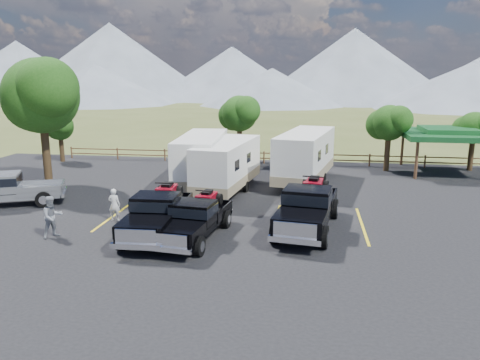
# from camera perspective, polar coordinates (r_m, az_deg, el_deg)

# --- Properties ---
(ground) EXTENTS (320.00, 320.00, 0.00)m
(ground) POSITION_cam_1_polar(r_m,az_deg,el_deg) (18.89, -2.62, -8.59)
(ground) COLOR #455222
(ground) RESTS_ON ground
(asphalt_lot) EXTENTS (44.00, 34.00, 0.04)m
(asphalt_lot) POSITION_cam_1_polar(r_m,az_deg,el_deg) (21.66, -1.10, -5.67)
(asphalt_lot) COLOR black
(asphalt_lot) RESTS_ON ground
(stall_lines) EXTENTS (12.12, 5.50, 0.01)m
(stall_lines) POSITION_cam_1_polar(r_m,az_deg,el_deg) (22.59, -0.68, -4.82)
(stall_lines) COLOR yellow
(stall_lines) RESTS_ON asphalt_lot
(tree_big_nw) EXTENTS (5.54, 5.18, 7.84)m
(tree_big_nw) POSITION_cam_1_polar(r_m,az_deg,el_deg) (30.78, -23.15, 9.42)
(tree_big_nw) COLOR black
(tree_big_nw) RESTS_ON ground
(tree_ne_a) EXTENTS (3.11, 2.92, 4.76)m
(tree_ne_a) POSITION_cam_1_polar(r_m,az_deg,el_deg) (34.87, 17.69, 6.64)
(tree_ne_a) COLOR black
(tree_ne_a) RESTS_ON ground
(tree_ne_b) EXTENTS (2.77, 2.59, 4.27)m
(tree_ne_b) POSITION_cam_1_polar(r_m,az_deg,el_deg) (37.29, 26.59, 5.71)
(tree_ne_b) COLOR black
(tree_ne_b) RESTS_ON ground
(tree_north) EXTENTS (3.46, 3.24, 5.25)m
(tree_north) POSITION_cam_1_polar(r_m,az_deg,el_deg) (36.80, -0.10, 8.09)
(tree_north) COLOR black
(tree_north) RESTS_ON ground
(tree_nw_small) EXTENTS (2.59, 2.43, 3.85)m
(tree_nw_small) POSITION_cam_1_polar(r_m,az_deg,el_deg) (39.61, -21.13, 6.04)
(tree_nw_small) COLOR black
(tree_nw_small) RESTS_ON ground
(rail_fence) EXTENTS (36.12, 0.12, 1.00)m
(rail_fence) POSITION_cam_1_polar(r_m,az_deg,el_deg) (36.33, 6.08, 2.82)
(rail_fence) COLOR brown
(rail_fence) RESTS_ON ground
(pavilion) EXTENTS (6.20, 6.20, 3.22)m
(pavilion) POSITION_cam_1_polar(r_m,az_deg,el_deg) (35.80, 24.01, 5.16)
(pavilion) COLOR brown
(pavilion) RESTS_ON ground
(mountain_range) EXTENTS (209.00, 71.00, 20.00)m
(mountain_range) POSITION_cam_1_polar(r_m,az_deg,el_deg) (123.72, 3.42, 13.31)
(mountain_range) COLOR slate
(mountain_range) RESTS_ON ground
(rig_left) EXTENTS (2.33, 6.14, 2.03)m
(rig_left) POSITION_cam_1_polar(r_m,az_deg,el_deg) (20.68, -9.97, -3.88)
(rig_left) COLOR black
(rig_left) RESTS_ON asphalt_lot
(rig_center) EXTENTS (2.46, 5.67, 1.84)m
(rig_center) POSITION_cam_1_polar(r_m,az_deg,el_deg) (19.96, -5.42, -4.64)
(rig_center) COLOR black
(rig_center) RESTS_ON asphalt_lot
(rig_right) EXTENTS (3.02, 6.75, 2.18)m
(rig_right) POSITION_cam_1_polar(r_m,az_deg,el_deg) (21.18, 8.27, -3.22)
(rig_right) COLOR black
(rig_right) RESTS_ON asphalt_lot
(trailer_left) EXTENTS (2.83, 9.20, 3.19)m
(trailer_left) POSITION_cam_1_polar(r_m,az_deg,el_deg) (28.82, -4.72, 2.44)
(trailer_left) COLOR white
(trailer_left) RESTS_ON asphalt_lot
(trailer_center) EXTENTS (3.15, 8.70, 3.00)m
(trailer_center) POSITION_cam_1_polar(r_m,az_deg,el_deg) (27.40, -1.56, 1.73)
(trailer_center) COLOR white
(trailer_center) RESTS_ON asphalt_lot
(trailer_right) EXTENTS (3.88, 9.50, 3.29)m
(trailer_right) POSITION_cam_1_polar(r_m,az_deg,el_deg) (29.78, 7.95, 2.80)
(trailer_right) COLOR white
(trailer_right) RESTS_ON asphalt_lot
(pickup_silver) EXTENTS (6.02, 3.97, 1.73)m
(pickup_silver) POSITION_cam_1_polar(r_m,az_deg,el_deg) (27.62, -26.40, -0.97)
(pickup_silver) COLOR gray
(pickup_silver) RESTS_ON asphalt_lot
(person_a) EXTENTS (0.58, 0.38, 1.57)m
(person_a) POSITION_cam_1_polar(r_m,az_deg,el_deg) (23.00, -15.07, -2.92)
(person_a) COLOR white
(person_a) RESTS_ON asphalt_lot
(person_b) EXTENTS (1.08, 1.12, 1.82)m
(person_b) POSITION_cam_1_polar(r_m,az_deg,el_deg) (21.51, -21.90, -4.18)
(person_b) COLOR gray
(person_b) RESTS_ON asphalt_lot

